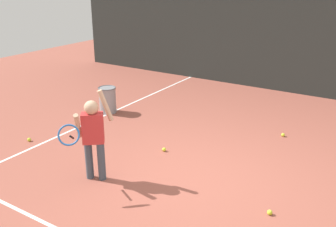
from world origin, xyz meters
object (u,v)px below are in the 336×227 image
(tennis_ball_4, at_px, (29,140))
(tennis_ball_7, at_px, (270,212))
(ball_hopper, at_px, (108,100))
(tennis_ball_6, at_px, (283,135))
(tennis_player, at_px, (92,133))
(tennis_ball_5, at_px, (164,149))

(tennis_ball_4, distance_m, tennis_ball_7, 4.36)
(ball_hopper, relative_size, tennis_ball_4, 8.52)
(tennis_ball_4, xyz_separation_m, tennis_ball_6, (3.80, 2.65, 0.00))
(tennis_player, distance_m, tennis_ball_5, 1.52)
(tennis_ball_4, xyz_separation_m, tennis_ball_5, (2.27, 0.96, 0.00))
(ball_hopper, relative_size, tennis_ball_6, 8.52)
(ball_hopper, bearing_deg, tennis_ball_5, -25.05)
(tennis_ball_6, distance_m, tennis_ball_7, 2.56)
(tennis_ball_7, bearing_deg, tennis_ball_5, 159.05)
(ball_hopper, xyz_separation_m, tennis_ball_7, (4.17, -1.77, -0.26))
(tennis_ball_7, bearing_deg, tennis_ball_6, 102.71)
(tennis_player, height_order, ball_hopper, tennis_player)
(tennis_ball_5, distance_m, tennis_ball_6, 2.28)
(tennis_ball_4, bearing_deg, tennis_ball_5, 22.84)
(tennis_ball_5, relative_size, tennis_ball_7, 1.00)
(tennis_ball_7, bearing_deg, ball_hopper, 156.98)
(tennis_player, bearing_deg, tennis_ball_6, 19.14)
(tennis_ball_7, bearing_deg, tennis_ball_4, -177.94)
(ball_hopper, xyz_separation_m, tennis_ball_6, (3.60, 0.73, -0.26))
(ball_hopper, xyz_separation_m, tennis_ball_4, (-0.20, -1.93, -0.26))
(tennis_ball_4, bearing_deg, tennis_player, -10.34)
(tennis_ball_6, bearing_deg, tennis_ball_5, -131.98)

